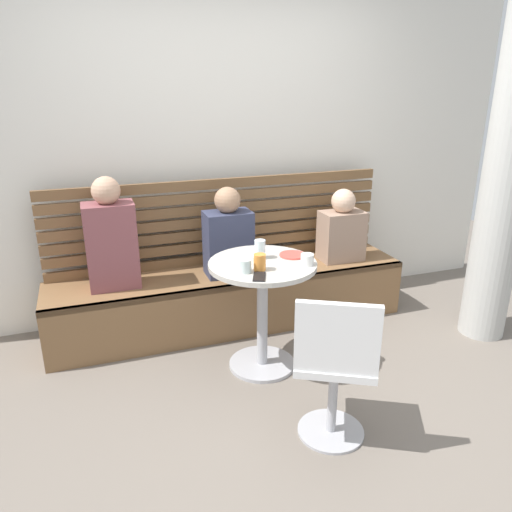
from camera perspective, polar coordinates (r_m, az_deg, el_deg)
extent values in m
plane|color=#70665B|center=(2.94, 4.36, -18.16)|extent=(8.00, 8.00, 0.00)
cube|color=white|center=(3.89, -5.14, 14.43)|extent=(5.20, 0.10, 2.90)
cylinder|color=#B2B2AD|center=(3.76, 27.64, 11.38)|extent=(0.32, 0.32, 2.80)
cube|color=brown|center=(3.80, -2.88, -4.97)|extent=(2.70, 0.52, 0.44)
cube|color=brown|center=(3.50, -1.79, -3.54)|extent=(2.70, 0.04, 0.04)
cube|color=brown|center=(3.91, -3.96, -0.15)|extent=(2.65, 0.04, 0.07)
cube|color=brown|center=(3.88, -4.00, 1.36)|extent=(2.65, 0.04, 0.07)
cube|color=brown|center=(3.85, -4.03, 2.73)|extent=(2.65, 0.04, 0.07)
cube|color=brown|center=(3.82, -4.07, 4.13)|extent=(2.65, 0.04, 0.07)
cube|color=brown|center=(3.80, -4.10, 5.54)|extent=(2.65, 0.04, 0.07)
cube|color=brown|center=(3.77, -4.14, 6.97)|extent=(2.65, 0.04, 0.07)
cube|color=brown|center=(3.75, -4.17, 8.42)|extent=(2.65, 0.04, 0.07)
cylinder|color=#ADADB2|center=(3.37, 0.71, -12.41)|extent=(0.44, 0.44, 0.02)
cylinder|color=#ADADB2|center=(3.19, 0.73, -7.01)|extent=(0.07, 0.07, 0.69)
cylinder|color=#B7B2A8|center=(3.05, 0.76, -0.99)|extent=(0.68, 0.68, 0.03)
cylinder|color=#ADADB2|center=(2.86, 8.68, -19.46)|extent=(0.36, 0.36, 0.02)
cylinder|color=#ADADB2|center=(2.73, 8.92, -15.92)|extent=(0.05, 0.05, 0.45)
cube|color=silver|center=(2.59, 9.21, -11.51)|extent=(0.54, 0.54, 0.04)
cube|color=silver|center=(2.35, 9.44, -9.46)|extent=(0.37, 0.23, 0.36)
cube|color=brown|center=(3.49, -16.46, 1.14)|extent=(0.34, 0.22, 0.60)
sphere|color=tan|center=(3.40, -17.09, 7.28)|extent=(0.19, 0.19, 0.19)
cube|color=#333851|center=(3.60, -3.24, 1.48)|extent=(0.34, 0.22, 0.48)
sphere|color=#A37A5B|center=(3.51, -3.34, 6.51)|extent=(0.19, 0.19, 0.19)
cube|color=#9E7F6B|center=(3.97, 9.90, 2.34)|extent=(0.34, 0.22, 0.40)
sphere|color=#DBB293|center=(3.90, 10.15, 6.32)|extent=(0.19, 0.19, 0.19)
cylinder|color=silver|center=(3.09, 0.46, 0.80)|extent=(0.07, 0.07, 0.12)
cylinder|color=silver|center=(2.87, -1.34, -1.15)|extent=(0.08, 0.08, 0.08)
cylinder|color=orange|center=(2.90, 0.44, -0.73)|extent=(0.07, 0.07, 0.10)
cylinder|color=silver|center=(2.99, -0.05, -0.53)|extent=(0.06, 0.06, 0.05)
cylinder|color=white|center=(3.00, 5.99, -0.41)|extent=(0.08, 0.08, 0.07)
cylinder|color=#DB4C42|center=(3.16, 4.28, 0.12)|extent=(0.17, 0.17, 0.01)
cube|color=black|center=(2.81, 0.39, -2.41)|extent=(0.12, 0.16, 0.01)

